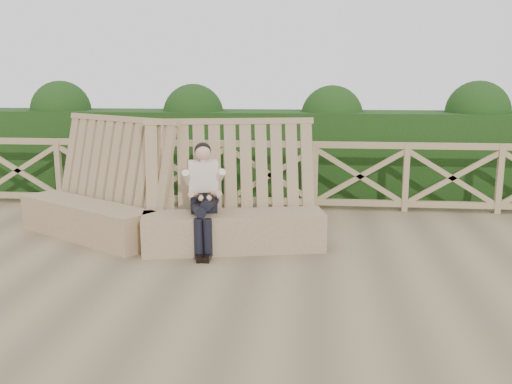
# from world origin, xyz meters

# --- Properties ---
(ground) EXTENTS (60.00, 60.00, 0.00)m
(ground) POSITION_xyz_m (0.00, 0.00, 0.00)
(ground) COLOR brown
(ground) RESTS_ON ground
(bench) EXTENTS (4.24, 1.84, 1.61)m
(bench) POSITION_xyz_m (-1.28, 1.42, 0.41)
(bench) COLOR #7E6448
(bench) RESTS_ON ground
(woman) EXTENTS (0.43, 0.79, 1.33)m
(woman) POSITION_xyz_m (-0.63, 1.11, 0.73)
(woman) COLOR black
(woman) RESTS_ON ground
(guardrail) EXTENTS (10.10, 0.09, 1.10)m
(guardrail) POSITION_xyz_m (0.00, 3.50, 0.55)
(guardrail) COLOR #9C855A
(guardrail) RESTS_ON ground
(hedge) EXTENTS (12.00, 1.20, 1.50)m
(hedge) POSITION_xyz_m (0.00, 4.70, 0.75)
(hedge) COLOR black
(hedge) RESTS_ON ground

